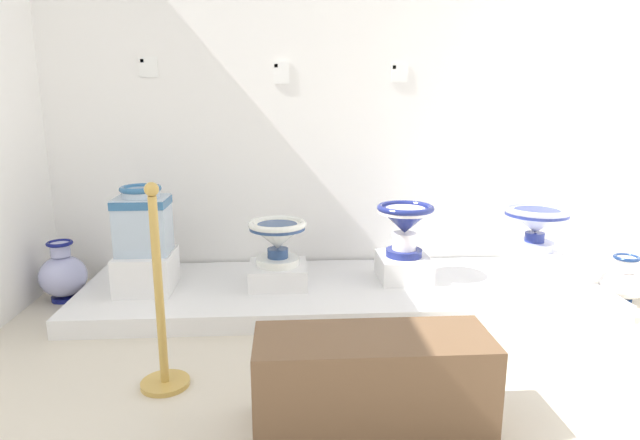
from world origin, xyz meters
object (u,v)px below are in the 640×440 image
decorative_vase_corner (623,282)px  museum_bench (372,382)px  antique_toilet_pale_glazed (277,236)px  plinth_block_squat_floral (403,267)px  plinth_block_slender_white (532,264)px  plinth_block_pale_glazed (278,274)px  antique_toilet_slender_white (536,221)px  antique_toilet_broad_patterned (143,218)px  antique_toilet_squat_floral (405,221)px  info_placard_third (399,73)px  plinth_block_broad_patterned (147,271)px  info_placard_second (281,72)px  info_placard_first (148,67)px  decorative_vase_companion (63,275)px  stanchion_post_near_left (161,323)px

decorative_vase_corner → museum_bench: museum_bench is taller
antique_toilet_pale_glazed → plinth_block_squat_floral: (0.85, 0.07, -0.25)m
plinth_block_squat_floral → plinth_block_slender_white: plinth_block_slender_white is taller
plinth_block_pale_glazed → plinth_block_slender_white: plinth_block_slender_white is taller
plinth_block_pale_glazed → antique_toilet_slender_white: (1.73, 0.00, 0.34)m
antique_toilet_broad_patterned → antique_toilet_squat_floral: antique_toilet_broad_patterned is taller
decorative_vase_corner → museum_bench: (-1.88, -1.26, 0.07)m
plinth_block_slender_white → antique_toilet_broad_patterned: bearing=-179.2°
plinth_block_squat_floral → museum_bench: bearing=-107.0°
antique_toilet_pale_glazed → info_placard_third: size_ratio=2.86×
museum_bench → plinth_block_pale_glazed: bearing=105.6°
antique_toilet_slender_white → plinth_block_slender_white: bearing=0.0°
plinth_block_squat_floral → info_placard_third: 1.39m
plinth_block_broad_patterned → plinth_block_slender_white: size_ratio=1.17×
plinth_block_pale_glazed → info_placard_second: size_ratio=2.42×
info_placard_first → museum_bench: info_placard_first is taller
antique_toilet_slender_white → info_placard_first: 2.85m
decorative_vase_companion → museum_bench: decorative_vase_companion is taller
antique_toilet_broad_patterned → stanchion_post_near_left: (0.32, -1.01, -0.27)m
plinth_block_squat_floral → museum_bench: (-0.46, -1.49, 0.00)m
antique_toilet_pale_glazed → decorative_vase_corner: bearing=-4.1°
antique_toilet_slender_white → info_placard_second: bearing=162.6°
info_placard_first → museum_bench: 2.69m
plinth_block_pale_glazed → info_placard_third: bearing=31.1°
plinth_block_broad_patterned → info_placard_second: (0.88, 0.57, 1.26)m
info_placard_second → decorative_vase_companion: 2.02m
antique_toilet_slender_white → antique_toilet_broad_patterned: bearing=-179.2°
antique_toilet_broad_patterned → plinth_block_pale_glazed: bearing=2.4°
decorative_vase_corner → stanchion_post_near_left: stanchion_post_near_left is taller
plinth_block_squat_floral → stanchion_post_near_left: stanchion_post_near_left is taller
plinth_block_squat_floral → decorative_vase_companion: bearing=179.0°
antique_toilet_pale_glazed → plinth_block_pale_glazed: bearing=-116.6°
antique_toilet_squat_floral → info_placard_third: 1.09m
info_placard_second → decorative_vase_corner: (2.24, -0.69, -1.37)m
plinth_block_pale_glazed → plinth_block_squat_floral: (0.85, 0.07, 0.01)m
info_placard_third → stanchion_post_near_left: bearing=-131.6°
antique_toilet_pale_glazed → antique_toilet_squat_floral: bearing=4.4°
info_placard_first → decorative_vase_companion: (-0.55, -0.42, -1.36)m
info_placard_third → decorative_vase_corner: 2.08m
antique_toilet_pale_glazed → plinth_block_slender_white: 1.74m
antique_toilet_slender_white → decorative_vase_corner: antique_toilet_slender_white is taller
museum_bench → plinth_block_slender_white: bearing=47.0°
plinth_block_pale_glazed → decorative_vase_corner: decorative_vase_corner is taller
info_placard_first → info_placard_third: size_ratio=1.06×
antique_toilet_slender_white → antique_toilet_pale_glazed: bearing=-180.0°
antique_toilet_broad_patterned → info_placard_third: info_placard_third is taller
decorative_vase_companion → museum_bench: (1.83, -1.53, 0.02)m
antique_toilet_slender_white → plinth_block_squat_floral: bearing=175.7°
info_placard_first → decorative_vase_companion: 1.52m
stanchion_post_near_left → museum_bench: 1.00m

